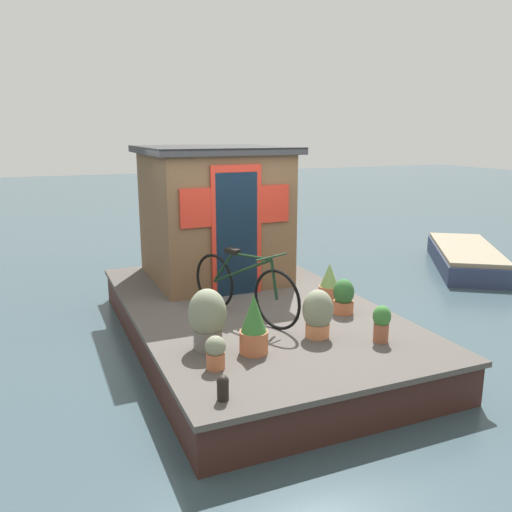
{
  "coord_description": "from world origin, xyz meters",
  "views": [
    {
      "loc": [
        -6.17,
        2.53,
        2.74
      ],
      "look_at": [
        -0.2,
        0.0,
        1.21
      ],
      "focal_mm": 37.15,
      "sensor_mm": 36.0,
      "label": 1
    }
  ],
  "objects_px": {
    "potted_plant_geranium": "(318,313)",
    "potted_plant_fern": "(344,297)",
    "bicycle": "(244,287)",
    "potted_plant_sage": "(329,283)",
    "dinghy_boat": "(466,257)",
    "potted_plant_thyme": "(216,352)",
    "potted_plant_rosemary": "(207,318)",
    "houseboat_cabin": "(213,213)",
    "mooring_bollard": "(223,387)",
    "potted_plant_succulent": "(254,325)",
    "potted_plant_basil": "(382,322)"
  },
  "relations": [
    {
      "from": "potted_plant_basil",
      "to": "potted_plant_rosemary",
      "type": "relative_size",
      "value": 0.63
    },
    {
      "from": "houseboat_cabin",
      "to": "potted_plant_geranium",
      "type": "xyz_separation_m",
      "value": [
        -2.83,
        -0.26,
        -0.74
      ]
    },
    {
      "from": "houseboat_cabin",
      "to": "bicycle",
      "type": "bearing_deg",
      "value": 172.17
    },
    {
      "from": "houseboat_cabin",
      "to": "potted_plant_thyme",
      "type": "bearing_deg",
      "value": 161.72
    },
    {
      "from": "potted_plant_basil",
      "to": "dinghy_boat",
      "type": "distance_m",
      "value": 5.97
    },
    {
      "from": "potted_plant_fern",
      "to": "potted_plant_thyme",
      "type": "distance_m",
      "value": 2.18
    },
    {
      "from": "potted_plant_sage",
      "to": "dinghy_boat",
      "type": "height_order",
      "value": "potted_plant_sage"
    },
    {
      "from": "potted_plant_succulent",
      "to": "potted_plant_sage",
      "type": "distance_m",
      "value": 2.01
    },
    {
      "from": "potted_plant_geranium",
      "to": "bicycle",
      "type": "bearing_deg",
      "value": 30.52
    },
    {
      "from": "potted_plant_sage",
      "to": "potted_plant_thyme",
      "type": "distance_m",
      "value": 2.52
    },
    {
      "from": "houseboat_cabin",
      "to": "potted_plant_succulent",
      "type": "distance_m",
      "value": 3.1
    },
    {
      "from": "houseboat_cabin",
      "to": "potted_plant_sage",
      "type": "distance_m",
      "value": 2.18
    },
    {
      "from": "potted_plant_geranium",
      "to": "potted_plant_fern",
      "type": "bearing_deg",
      "value": -50.64
    },
    {
      "from": "dinghy_boat",
      "to": "houseboat_cabin",
      "type": "bearing_deg",
      "value": 93.97
    },
    {
      "from": "potted_plant_sage",
      "to": "potted_plant_thyme",
      "type": "xyz_separation_m",
      "value": [
        -1.41,
        2.09,
        -0.07
      ]
    },
    {
      "from": "potted_plant_thyme",
      "to": "potted_plant_geranium",
      "type": "bearing_deg",
      "value": -75.74
    },
    {
      "from": "mooring_bollard",
      "to": "dinghy_boat",
      "type": "height_order",
      "value": "mooring_bollard"
    },
    {
      "from": "potted_plant_basil",
      "to": "bicycle",
      "type": "bearing_deg",
      "value": 40.28
    },
    {
      "from": "potted_plant_fern",
      "to": "mooring_bollard",
      "type": "bearing_deg",
      "value": 125.21
    },
    {
      "from": "bicycle",
      "to": "potted_plant_sage",
      "type": "distance_m",
      "value": 1.33
    },
    {
      "from": "houseboat_cabin",
      "to": "potted_plant_basil",
      "type": "bearing_deg",
      "value": -165.66
    },
    {
      "from": "potted_plant_succulent",
      "to": "potted_plant_thyme",
      "type": "xyz_separation_m",
      "value": [
        -0.2,
        0.48,
        -0.13
      ]
    },
    {
      "from": "potted_plant_succulent",
      "to": "potted_plant_sage",
      "type": "relative_size",
      "value": 1.22
    },
    {
      "from": "potted_plant_sage",
      "to": "potted_plant_basil",
      "type": "bearing_deg",
      "value": 171.55
    },
    {
      "from": "potted_plant_thyme",
      "to": "potted_plant_basil",
      "type": "bearing_deg",
      "value": -91.94
    },
    {
      "from": "potted_plant_rosemary",
      "to": "dinghy_boat",
      "type": "xyz_separation_m",
      "value": [
        3.04,
        -6.51,
        -0.62
      ]
    },
    {
      "from": "bicycle",
      "to": "potted_plant_geranium",
      "type": "relative_size",
      "value": 3.1
    },
    {
      "from": "potted_plant_sage",
      "to": "potted_plant_geranium",
      "type": "xyz_separation_m",
      "value": [
        -1.08,
        0.78,
        0.03
      ]
    },
    {
      "from": "houseboat_cabin",
      "to": "mooring_bollard",
      "type": "distance_m",
      "value": 4.05
    },
    {
      "from": "potted_plant_succulent",
      "to": "mooring_bollard",
      "type": "bearing_deg",
      "value": 142.39
    },
    {
      "from": "potted_plant_succulent",
      "to": "potted_plant_thyme",
      "type": "height_order",
      "value": "potted_plant_succulent"
    },
    {
      "from": "mooring_bollard",
      "to": "potted_plant_thyme",
      "type": "bearing_deg",
      "value": -13.09
    },
    {
      "from": "potted_plant_thyme",
      "to": "dinghy_boat",
      "type": "height_order",
      "value": "potted_plant_thyme"
    },
    {
      "from": "potted_plant_sage",
      "to": "potted_plant_fern",
      "type": "bearing_deg",
      "value": 169.39
    },
    {
      "from": "bicycle",
      "to": "houseboat_cabin",
      "type": "bearing_deg",
      "value": -7.83
    },
    {
      "from": "houseboat_cabin",
      "to": "potted_plant_thyme",
      "type": "distance_m",
      "value": 3.43
    },
    {
      "from": "potted_plant_sage",
      "to": "potted_plant_succulent",
      "type": "bearing_deg",
      "value": 127.04
    },
    {
      "from": "potted_plant_succulent",
      "to": "potted_plant_fern",
      "type": "bearing_deg",
      "value": -65.23
    },
    {
      "from": "potted_plant_succulent",
      "to": "mooring_bollard",
      "type": "relative_size",
      "value": 2.81
    },
    {
      "from": "houseboat_cabin",
      "to": "potted_plant_fern",
      "type": "relative_size",
      "value": 4.96
    },
    {
      "from": "potted_plant_thyme",
      "to": "potted_plant_rosemary",
      "type": "distance_m",
      "value": 0.54
    },
    {
      "from": "houseboat_cabin",
      "to": "dinghy_boat",
      "type": "height_order",
      "value": "houseboat_cabin"
    },
    {
      "from": "houseboat_cabin",
      "to": "bicycle",
      "type": "relative_size",
      "value": 1.3
    },
    {
      "from": "houseboat_cabin",
      "to": "potted_plant_fern",
      "type": "distance_m",
      "value": 2.58
    },
    {
      "from": "bicycle",
      "to": "mooring_bollard",
      "type": "relative_size",
      "value": 7.48
    },
    {
      "from": "potted_plant_succulent",
      "to": "potted_plant_basil",
      "type": "distance_m",
      "value": 1.41
    },
    {
      "from": "bicycle",
      "to": "potted_plant_sage",
      "type": "xyz_separation_m",
      "value": [
        0.19,
        -1.31,
        -0.15
      ]
    },
    {
      "from": "potted_plant_sage",
      "to": "dinghy_boat",
      "type": "distance_m",
      "value": 5.02
    },
    {
      "from": "houseboat_cabin",
      "to": "potted_plant_succulent",
      "type": "bearing_deg",
      "value": 169.23
    },
    {
      "from": "potted_plant_basil",
      "to": "dinghy_boat",
      "type": "height_order",
      "value": "potted_plant_basil"
    }
  ]
}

